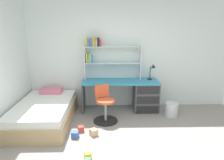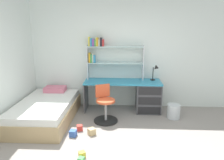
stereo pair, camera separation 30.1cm
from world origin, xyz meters
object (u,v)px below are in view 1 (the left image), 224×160
at_px(swivel_chair, 105,107).
at_px(desk_lamp, 153,70).
at_px(toy_block_natural_3, 94,132).
at_px(waste_bin, 171,110).
at_px(toy_block_blue_2, 75,135).
at_px(bookshelf_hutch, 104,54).
at_px(toy_block_yellow_0, 88,156).
at_px(desk, 139,94).
at_px(toy_block_red_1, 81,129).
at_px(bed_platform, 44,112).

bearing_deg(swivel_chair, desk_lamp, 31.17).
relative_size(swivel_chair, toy_block_natural_3, 6.38).
height_order(waste_bin, toy_block_blue_2, waste_bin).
relative_size(bookshelf_hutch, toy_block_blue_2, 11.34).
height_order(toy_block_yellow_0, toy_block_blue_2, toy_block_blue_2).
distance_m(desk, toy_block_red_1, 1.73).
bearing_deg(desk, toy_block_red_1, -140.33).
relative_size(waste_bin, toy_block_yellow_0, 3.39).
height_order(desk, desk_lamp, desk_lamp).
height_order(desk, bed_platform, desk).
bearing_deg(toy_block_yellow_0, bookshelf_hutch, 83.32).
height_order(swivel_chair, toy_block_natural_3, swivel_chair).
distance_m(bookshelf_hutch, desk_lamp, 1.23).
bearing_deg(swivel_chair, bookshelf_hutch, 90.67).
distance_m(waste_bin, toy_block_blue_2, 2.26).
distance_m(toy_block_yellow_0, toy_block_blue_2, 0.69).
bearing_deg(toy_block_natural_3, toy_block_red_1, 150.08).
distance_m(bed_platform, toy_block_yellow_0, 1.68).
height_order(waste_bin, toy_block_yellow_0, waste_bin).
height_order(bed_platform, waste_bin, bed_platform).
bearing_deg(swivel_chair, toy_block_yellow_0, -100.98).
distance_m(desk, waste_bin, 0.83).
height_order(bookshelf_hutch, toy_block_natural_3, bookshelf_hutch).
bearing_deg(waste_bin, swivel_chair, -171.88).
bearing_deg(toy_block_natural_3, bed_platform, 151.11).
distance_m(bookshelf_hutch, swivel_chair, 1.33).
bearing_deg(toy_block_red_1, desk_lamp, 35.73).
height_order(swivel_chair, waste_bin, swivel_chair).
bearing_deg(desk_lamp, desk, -164.49).
distance_m(desk, bed_platform, 2.23).
xyz_separation_m(desk, toy_block_red_1, (-1.31, -1.08, -0.35)).
relative_size(desk, toy_block_natural_3, 14.79).
bearing_deg(bed_platform, toy_block_blue_2, -42.26).
bearing_deg(toy_block_red_1, toy_block_yellow_0, -76.10).
xyz_separation_m(waste_bin, toy_block_red_1, (-1.99, -0.69, -0.10)).
bearing_deg(waste_bin, toy_block_yellow_0, -138.99).
relative_size(toy_block_yellow_0, toy_block_natural_3, 0.76).
distance_m(desk_lamp, toy_block_red_1, 2.22).
height_order(bookshelf_hutch, toy_block_red_1, bookshelf_hutch).
xyz_separation_m(desk, toy_block_natural_3, (-1.04, -1.23, -0.35)).
height_order(swivel_chair, bed_platform, swivel_chair).
xyz_separation_m(desk_lamp, toy_block_natural_3, (-1.37, -1.32, -0.93)).
height_order(desk_lamp, toy_block_yellow_0, desk_lamp).
height_order(bed_platform, toy_block_red_1, bed_platform).
relative_size(desk, bookshelf_hutch, 1.34).
relative_size(desk_lamp, toy_block_red_1, 3.55).
relative_size(desk_lamp, toy_block_yellow_0, 4.11).
xyz_separation_m(bed_platform, waste_bin, (2.81, 0.24, -0.06)).
height_order(toy_block_red_1, toy_block_blue_2, toy_block_blue_2).
height_order(desk, toy_block_yellow_0, desk).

